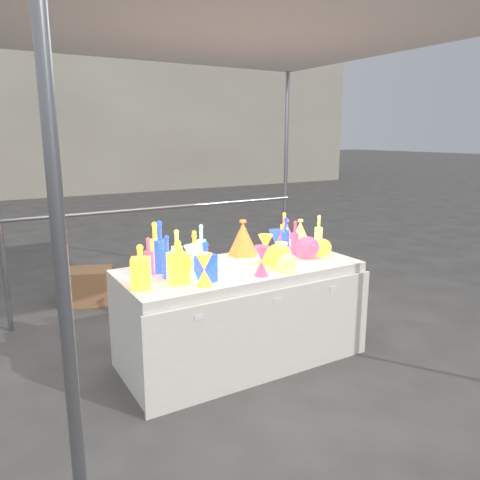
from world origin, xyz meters
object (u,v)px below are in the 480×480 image
bottle_0 (155,245)px  hourglass_0 (204,270)px  globe_0 (279,256)px  decanter_0 (178,262)px  display_table (241,313)px  lampshade_0 (195,249)px  cardboard_box_closed (88,286)px

bottle_0 → hourglass_0: (0.13, -0.54, -0.07)m
globe_0 → decanter_0: bearing=179.0°
hourglass_0 → display_table: bearing=32.4°
bottle_0 → display_table: bearing=-24.7°
display_table → hourglass_0: 0.71m
hourglass_0 → decanter_0: bearing=130.0°
decanter_0 → lampshade_0: 0.48m
decanter_0 → hourglass_0: size_ratio=1.35×
bottle_0 → lampshade_0: (0.30, -0.02, -0.06)m
display_table → cardboard_box_closed: bearing=111.2°
display_table → lampshade_0: size_ratio=8.19×
cardboard_box_closed → lampshade_0: 1.84m
decanter_0 → lampshade_0: bearing=55.0°
decanter_0 → hourglass_0: bearing=-47.1°
decanter_0 → globe_0: (0.80, -0.01, -0.07)m
cardboard_box_closed → bottle_0: bearing=-63.4°
cardboard_box_closed → hourglass_0: (0.29, -2.16, 0.68)m
display_table → cardboard_box_closed: 2.03m
bottle_0 → decanter_0: bearing=-88.6°
display_table → decanter_0: (-0.56, -0.14, 0.52)m
display_table → globe_0: bearing=-31.9°
cardboard_box_closed → display_table: bearing=-47.9°
display_table → lampshade_0: bearing=137.7°
bottle_0 → decanter_0: (0.01, -0.40, -0.03)m
display_table → lampshade_0: 0.61m
cardboard_box_closed → bottle_0: bottle_0 is taller
globe_0 → lampshade_0: size_ratio=0.86×
hourglass_0 → globe_0: hourglass_0 is taller
cardboard_box_closed → globe_0: 2.35m
decanter_0 → lampshade_0: decanter_0 is taller
hourglass_0 → lampshade_0: bearing=71.5°
display_table → hourglass_0: (-0.44, -0.28, 0.48)m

